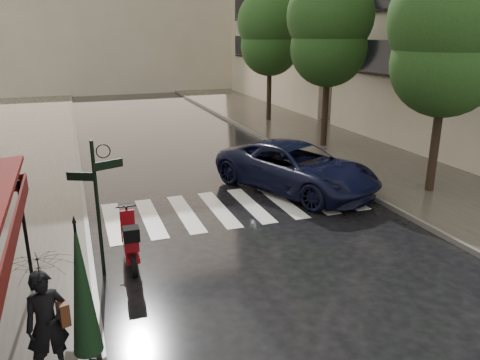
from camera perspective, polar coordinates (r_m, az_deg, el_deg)
ground at (r=8.80m, az=-6.36°, el=-19.03°), size 120.00×120.00×0.00m
sidewalk_far at (r=22.86m, az=11.73°, el=4.21°), size 5.50×60.00×0.12m
curb_near at (r=19.59m, az=-18.97°, el=1.41°), size 0.12×60.00×0.16m
curb_far at (r=21.55m, az=5.34°, el=3.73°), size 0.12×60.00×0.16m
crosswalk at (r=14.63m, az=-0.65°, el=-3.29°), size 7.85×3.20×0.01m
signpost at (r=10.48m, az=-17.02°, el=-2.13°), size 1.17×0.29×3.10m
tree_near at (r=16.28m, az=24.22°, el=16.49°), size 3.80×3.80×7.99m
tree_mid at (r=21.88m, az=10.90°, el=18.31°), size 3.80×3.80×8.34m
tree_far at (r=28.22m, az=3.71°, el=18.09°), size 3.80×3.80×8.16m
pedestrian_with_umbrella at (r=7.61m, az=-23.14°, el=-10.97°), size 1.27×1.29×2.50m
scooter at (r=11.25m, az=-13.21°, el=-7.38°), size 0.50×1.86×1.22m
parked_car at (r=16.05m, az=6.87°, el=1.53°), size 4.86×6.44×1.62m
parasol_back at (r=7.77m, az=-18.72°, el=-12.44°), size 0.47×0.47×2.50m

